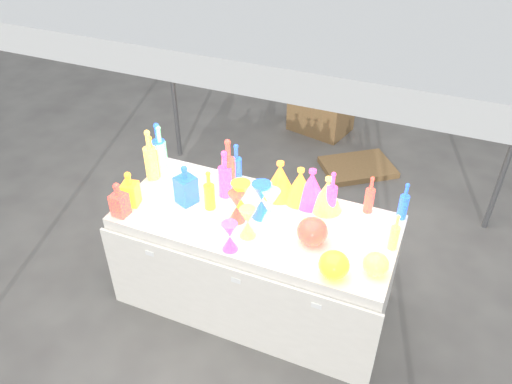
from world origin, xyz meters
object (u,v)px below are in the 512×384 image
at_px(globe_0, 334,266).
at_px(decanter_0, 130,188).
at_px(cardboard_box_closed, 321,111).
at_px(hourglass_0, 237,207).
at_px(display_table, 255,260).
at_px(lampshade_0, 300,185).
at_px(bottle_0, 152,157).

bearing_deg(globe_0, decanter_0, 175.34).
relative_size(cardboard_box_closed, decanter_0, 2.46).
height_order(hourglass_0, globe_0, hourglass_0).
relative_size(cardboard_box_closed, globe_0, 3.56).
relative_size(display_table, cardboard_box_closed, 2.97).
bearing_deg(decanter_0, cardboard_box_closed, 66.67).
height_order(cardboard_box_closed, lampshade_0, lampshade_0).
distance_m(decanter_0, lampshade_0, 1.11).
bearing_deg(bottle_0, hourglass_0, -15.89).
relative_size(cardboard_box_closed, bottle_0, 1.84).
xyz_separation_m(hourglass_0, lampshade_0, (0.30, 0.35, 0.02)).
relative_size(globe_0, lampshade_0, 0.69).
relative_size(bottle_0, globe_0, 1.93).
xyz_separation_m(cardboard_box_closed, decanter_0, (-0.50, -2.79, 0.65)).
distance_m(globe_0, lampshade_0, 0.71).
relative_size(bottle_0, decanter_0, 1.33).
distance_m(cardboard_box_closed, bottle_0, 2.61).
bearing_deg(globe_0, hourglass_0, 161.66).
height_order(display_table, hourglass_0, hourglass_0).
height_order(bottle_0, hourglass_0, bottle_0).
relative_size(hourglass_0, globe_0, 1.24).
bearing_deg(decanter_0, globe_0, -17.83).
distance_m(bottle_0, lampshade_0, 1.06).
bearing_deg(bottle_0, lampshade_0, 7.67).
bearing_deg(display_table, hourglass_0, -147.19).
xyz_separation_m(display_table, globe_0, (0.60, -0.30, 0.45)).
distance_m(decanter_0, globe_0, 1.41).
xyz_separation_m(decanter_0, lampshade_0, (1.01, 0.47, -0.00)).
bearing_deg(cardboard_box_closed, bottle_0, -88.99).
bearing_deg(bottle_0, globe_0, -17.08).
relative_size(cardboard_box_closed, hourglass_0, 2.88).
bearing_deg(globe_0, lampshade_0, 124.32).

